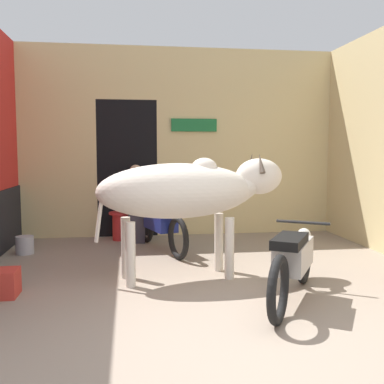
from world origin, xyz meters
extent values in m
plane|color=gray|center=(0.00, 0.00, 0.00)|extent=(30.00, 30.00, 0.00)
cube|color=#D1BC84|center=(0.00, 4.56, 2.83)|extent=(5.51, 0.18, 0.91)
cube|color=#D1BC84|center=(-2.10, 4.56, 1.19)|extent=(1.30, 0.18, 2.38)
cube|color=#D1BC84|center=(1.17, 4.56, 1.19)|extent=(3.16, 0.18, 2.38)
cube|color=black|center=(-0.93, 4.92, 1.19)|extent=(1.04, 0.90, 2.38)
cube|color=#196633|center=(0.24, 4.45, 1.95)|extent=(0.81, 0.03, 0.22)
ellipsoid|color=beige|center=(-0.35, 1.75, 1.04)|extent=(1.95, 0.94, 0.64)
ellipsoid|color=beige|center=(-0.03, 1.79, 1.30)|extent=(0.34, 0.31, 0.24)
cylinder|color=beige|center=(0.50, 1.87, 1.09)|extent=(0.46, 0.36, 0.42)
ellipsoid|color=beige|center=(0.67, 1.89, 1.19)|extent=(0.64, 0.45, 0.44)
cylinder|color=beige|center=(-1.23, 1.62, 0.81)|extent=(0.14, 0.06, 0.65)
cylinder|color=beige|center=(0.20, 2.01, 0.36)|extent=(0.11, 0.11, 0.73)
cylinder|color=beige|center=(0.25, 1.64, 0.36)|extent=(0.11, 0.11, 0.73)
cylinder|color=beige|center=(-0.95, 1.85, 0.36)|extent=(0.11, 0.11, 0.73)
cylinder|color=beige|center=(-0.90, 1.48, 0.36)|extent=(0.11, 0.11, 0.73)
cone|color=#473D33|center=(0.60, 2.04, 1.35)|extent=(0.09, 0.18, 0.26)
cone|color=#473D33|center=(0.65, 1.73, 1.35)|extent=(0.09, 0.18, 0.26)
torus|color=black|center=(0.36, 0.22, 0.31)|extent=(0.39, 0.56, 0.61)
torus|color=black|center=(1.05, 1.35, 0.31)|extent=(0.39, 0.56, 0.61)
cube|color=#9E9993|center=(0.71, 0.79, 0.47)|extent=(0.62, 0.77, 0.28)
cube|color=black|center=(0.60, 0.62, 0.65)|extent=(0.53, 0.63, 0.09)
cylinder|color=black|center=(0.98, 1.23, 0.72)|extent=(0.51, 0.33, 0.03)
sphere|color=silver|center=(1.03, 1.31, 0.56)|extent=(0.15, 0.15, 0.15)
torus|color=black|center=(-0.24, 2.65, 0.30)|extent=(0.26, 0.60, 0.60)
torus|color=black|center=(-0.64, 3.88, 0.30)|extent=(0.26, 0.60, 0.60)
cube|color=navy|center=(-0.44, 3.26, 0.46)|extent=(0.49, 0.77, 0.28)
cube|color=black|center=(-0.38, 3.08, 0.64)|extent=(0.42, 0.62, 0.09)
cylinder|color=black|center=(-0.60, 3.74, 0.71)|extent=(0.56, 0.21, 0.03)
sphere|color=silver|center=(-0.63, 3.83, 0.55)|extent=(0.15, 0.15, 0.15)
cube|color=#3D3842|center=(-0.79, 3.86, 0.24)|extent=(0.26, 0.14, 0.47)
cube|color=#3D3842|center=(-0.79, 3.95, 0.52)|extent=(0.26, 0.32, 0.11)
cube|color=#386B42|center=(-0.79, 4.02, 0.80)|extent=(0.38, 0.20, 0.54)
sphere|color=tan|center=(-0.79, 4.02, 1.17)|extent=(0.20, 0.20, 0.20)
cylinder|color=red|center=(-1.06, 4.15, 0.22)|extent=(0.26, 0.26, 0.44)
cylinder|color=red|center=(-1.06, 4.15, 0.46)|extent=(0.37, 0.37, 0.04)
cylinder|color=#A8A8B2|center=(-2.42, 3.30, 0.13)|extent=(0.26, 0.26, 0.26)
camera|label=1|loc=(-0.91, -3.42, 1.50)|focal=42.00mm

